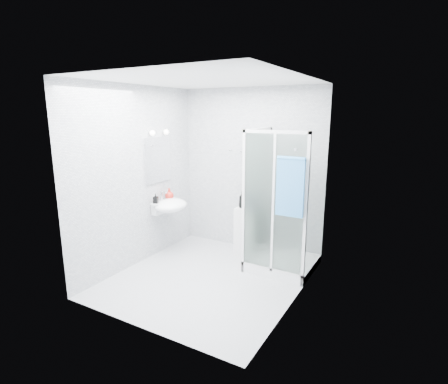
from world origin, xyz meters
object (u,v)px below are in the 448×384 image
Objects in this scene: hand_towel at (290,185)px; soap_dispenser_black at (156,198)px; shampoo_bottle_b at (251,201)px; shower_enclosure at (276,239)px; shampoo_bottle_a at (242,200)px; wall_basin at (170,206)px; soap_dispenser_orange at (169,194)px; storage_cabinet at (246,231)px.

soap_dispenser_black is at bearing -177.24° from hand_towel.
shampoo_bottle_b is (-0.86, 0.69, -0.46)m from hand_towel.
shower_enclosure reaches higher than shampoo_bottle_a.
soap_dispenser_black is at bearing -145.45° from shampoo_bottle_a.
wall_basin is 0.26m from soap_dispenser_black.
wall_basin is at bearing -151.41° from shampoo_bottle_b.
hand_towel is 2.12m from soap_dispenser_black.
storage_cabinet is at bearing 23.46° from soap_dispenser_orange.
hand_towel reaches higher than soap_dispenser_orange.
wall_basin is at bearing 58.16° from soap_dispenser_black.
storage_cabinet is at bearing 30.10° from shampoo_bottle_a.
hand_towel is 3.32× the size of shampoo_bottle_b.
storage_cabinet is at bearing 34.31° from soap_dispenser_black.
shampoo_bottle_b is 1.30m from soap_dispenser_orange.
hand_towel is at bearing -39.68° from storage_cabinet.
shower_enclosure is 2.65× the size of hand_towel.
hand_towel is at bearing 2.76° from soap_dispenser_black.
shower_enclosure is 11.14× the size of soap_dispenser_orange.
shower_enclosure is at bearing 128.03° from hand_towel.
storage_cabinet is 1.36m from soap_dispenser_orange.
hand_towel reaches higher than shampoo_bottle_b.
hand_towel is 5.06× the size of soap_dispenser_black.
shower_enclosure is 1.72m from wall_basin.
shampoo_bottle_b is (1.11, 0.61, 0.08)m from wall_basin.
shower_enclosure is 1.02m from hand_towel.
shampoo_bottle_a is at bearing 23.02° from soap_dispenser_orange.
soap_dispenser_black reaches higher than wall_basin.
shower_enclosure is at bearing -28.31° from storage_cabinet.
storage_cabinet is 5.08× the size of soap_dispenser_black.
storage_cabinet is 1.00× the size of hand_towel.
hand_towel is 1.19m from shampoo_bottle_b.
hand_towel is (1.97, -0.09, 0.54)m from wall_basin.
shampoo_bottle_a is at bearing 146.59° from hand_towel.
hand_towel is (0.92, -0.69, 0.96)m from storage_cabinet.
shampoo_bottle_a is 1.75× the size of soap_dispenser_black.
storage_cabinet is 4.22× the size of soap_dispenser_orange.
wall_basin is 3.75× the size of soap_dispenser_black.
hand_towel reaches higher than soap_dispenser_black.
hand_towel reaches higher than wall_basin.
wall_basin is 2.46× the size of shampoo_bottle_b.
shower_enclosure reaches higher than soap_dispenser_black.
hand_towel is at bearing -51.97° from shower_enclosure.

